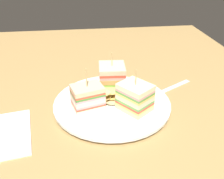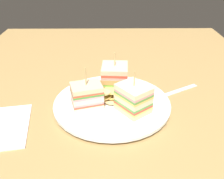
# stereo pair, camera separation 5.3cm
# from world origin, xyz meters

# --- Properties ---
(ground_plane) EXTENTS (1.20, 0.87, 0.02)m
(ground_plane) POSITION_xyz_m (0.00, 0.00, -0.01)
(ground_plane) COLOR #9F7C48
(plate) EXTENTS (0.25, 0.25, 0.01)m
(plate) POSITION_xyz_m (0.00, 0.00, 0.01)
(plate) COLOR white
(plate) RESTS_ON ground_plane
(sandwich_wedge_0) EXTENTS (0.06, 0.07, 0.09)m
(sandwich_wedge_0) POSITION_xyz_m (-0.01, 0.05, 0.04)
(sandwich_wedge_0) COLOR beige
(sandwich_wedge_0) RESTS_ON plate
(sandwich_wedge_1) EXTENTS (0.08, 0.08, 0.09)m
(sandwich_wedge_1) POSITION_xyz_m (-0.03, -0.04, 0.04)
(sandwich_wedge_1) COLOR beige
(sandwich_wedge_1) RESTS_ON plate
(sandwich_wedge_2) EXTENTS (0.07, 0.06, 0.09)m
(sandwich_wedge_2) POSITION_xyz_m (0.05, -0.01, 0.04)
(sandwich_wedge_2) COLOR #D7B67F
(sandwich_wedge_2) RESTS_ON plate
(chip_pile) EXTENTS (0.06, 0.08, 0.03)m
(chip_pile) POSITION_xyz_m (0.01, 0.01, 0.03)
(chip_pile) COLOR #EDC784
(chip_pile) RESTS_ON plate
(spoon) EXTENTS (0.09, 0.14, 0.01)m
(spoon) POSITION_xyz_m (0.04, -0.11, 0.00)
(spoon) COLOR silver
(spoon) RESTS_ON ground_plane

